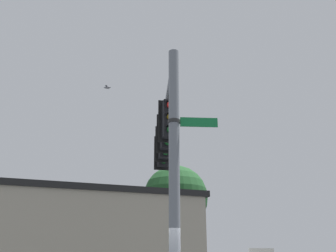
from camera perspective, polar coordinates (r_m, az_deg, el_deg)
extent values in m
cylinder|color=slate|center=(8.51, 0.93, -9.04)|extent=(0.24, 0.24, 6.70)
cylinder|color=slate|center=(11.91, -0.21, 2.58)|extent=(1.04, 5.31, 0.16)
cylinder|color=black|center=(10.78, 0.18, 4.04)|extent=(0.08, 0.08, 0.18)
cube|color=black|center=(10.55, 0.19, 0.98)|extent=(0.36, 0.30, 1.05)
sphere|color=red|center=(10.51, 0.42, 3.12)|extent=(0.22, 0.22, 0.22)
cube|color=black|center=(10.53, 0.45, 3.65)|extent=(0.24, 0.20, 0.03)
sphere|color=brown|center=(10.38, 0.43, 1.33)|extent=(0.22, 0.22, 0.22)
cube|color=black|center=(10.39, 0.45, 1.88)|extent=(0.24, 0.20, 0.03)
sphere|color=#0F4C19|center=(10.26, 0.43, -0.50)|extent=(0.22, 0.22, 0.22)
cube|color=black|center=(10.27, 0.46, 0.06)|extent=(0.24, 0.20, 0.03)
cube|color=black|center=(10.70, -0.03, 0.67)|extent=(0.54, 0.03, 1.22)
cylinder|color=black|center=(11.79, -0.19, 1.93)|extent=(0.08, 0.08, 0.18)
cube|color=black|center=(11.58, -0.20, -0.91)|extent=(0.36, 0.30, 1.05)
sphere|color=red|center=(11.52, 0.02, 1.03)|extent=(0.22, 0.22, 0.22)
cube|color=black|center=(11.54, 0.04, 1.53)|extent=(0.24, 0.20, 0.03)
sphere|color=brown|center=(11.40, 0.02, -0.62)|extent=(0.22, 0.22, 0.22)
cube|color=black|center=(11.42, 0.04, -0.11)|extent=(0.24, 0.20, 0.03)
sphere|color=#0F4C19|center=(11.29, 0.02, -2.30)|extent=(0.22, 0.22, 0.22)
cube|color=black|center=(11.30, 0.04, -1.79)|extent=(0.24, 0.20, 0.03)
cube|color=black|center=(11.73, -0.39, -1.17)|extent=(0.54, 0.03, 1.22)
cylinder|color=black|center=(12.81, -0.51, 0.15)|extent=(0.08, 0.08, 0.18)
cube|color=black|center=(12.61, -0.52, -2.49)|extent=(0.36, 0.30, 1.05)
sphere|color=red|center=(12.55, -0.32, -0.71)|extent=(0.22, 0.22, 0.22)
cube|color=black|center=(12.56, -0.30, -0.26)|extent=(0.24, 0.20, 0.03)
sphere|color=brown|center=(12.44, -0.32, -2.24)|extent=(0.22, 0.22, 0.22)
cube|color=black|center=(12.45, -0.30, -1.78)|extent=(0.24, 0.20, 0.03)
sphere|color=#0F4C19|center=(12.34, -0.33, -3.79)|extent=(0.22, 0.22, 0.22)
cube|color=black|center=(12.35, -0.31, -3.32)|extent=(0.24, 0.20, 0.03)
cube|color=black|center=(12.77, -0.69, -2.70)|extent=(0.54, 0.03, 1.22)
cylinder|color=black|center=(13.84, -0.78, -1.37)|extent=(0.08, 0.08, 0.18)
cube|color=black|center=(13.66, -0.79, -3.82)|extent=(0.36, 0.30, 1.05)
sphere|color=red|center=(13.58, -0.61, -2.19)|extent=(0.22, 0.22, 0.22)
cube|color=black|center=(13.59, -0.59, -1.77)|extent=(0.24, 0.20, 0.03)
sphere|color=brown|center=(13.48, -0.62, -3.61)|extent=(0.22, 0.22, 0.22)
cube|color=black|center=(13.49, -0.60, -3.18)|extent=(0.24, 0.20, 0.03)
sphere|color=#0F4C19|center=(13.39, -0.62, -5.05)|extent=(0.22, 0.22, 0.22)
cube|color=black|center=(13.40, -0.60, -4.62)|extent=(0.24, 0.20, 0.03)
cube|color=black|center=(13.82, -0.94, -4.01)|extent=(0.54, 0.03, 1.22)
cube|color=#147238|center=(8.98, 4.55, 0.55)|extent=(0.86, 0.17, 0.22)
cube|color=white|center=(8.99, 4.52, 0.51)|extent=(0.86, 0.15, 0.04)
cylinder|color=#262626|center=(8.91, 0.88, 0.63)|extent=(0.28, 0.28, 0.08)
ellipsoid|color=gray|center=(16.35, -8.88, 5.60)|extent=(0.31, 0.19, 0.09)
cube|color=gray|center=(16.37, -8.87, 5.60)|extent=(0.20, 0.38, 0.14)
cube|color=gray|center=(16.34, -8.90, 5.66)|extent=(0.21, 0.39, 0.04)
cube|color=#A89E89|center=(20.67, -11.74, -17.22)|extent=(11.17, 6.21, 4.97)
cube|color=#193F1E|center=(23.53, -12.73, -16.78)|extent=(9.68, 1.99, 0.30)
cube|color=black|center=(20.93, -11.24, -10.01)|extent=(11.61, 6.46, 0.30)
sphere|color=#1E4C23|center=(21.25, 1.10, -10.45)|extent=(3.47, 3.47, 3.47)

